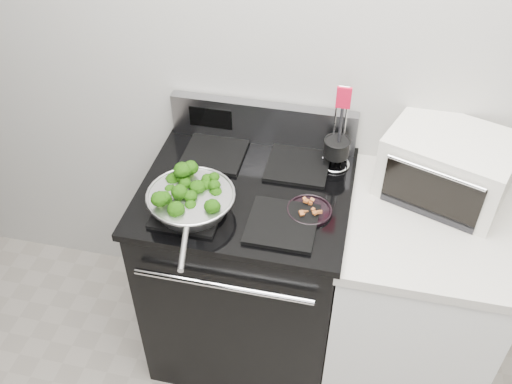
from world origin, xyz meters
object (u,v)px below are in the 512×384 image
(gas_range, at_px, (247,268))
(bacon_plate, at_px, (309,208))
(utensil_holder, at_px, (336,152))
(toaster_oven, at_px, (448,165))
(skillet, at_px, (191,201))

(gas_range, height_order, bacon_plate, gas_range)
(utensil_holder, relative_size, toaster_oven, 0.69)
(bacon_plate, bearing_deg, utensil_holder, 78.59)
(skillet, relative_size, utensil_holder, 1.38)
(bacon_plate, relative_size, toaster_oven, 0.31)
(utensil_holder, height_order, toaster_oven, utensil_holder)
(skillet, relative_size, toaster_oven, 0.95)
(gas_range, height_order, utensil_holder, utensil_holder)
(gas_range, distance_m, bacon_plate, 0.55)
(gas_range, xyz_separation_m, skillet, (-0.16, -0.17, 0.51))
(toaster_oven, bearing_deg, gas_range, -146.45)
(utensil_holder, bearing_deg, bacon_plate, -101.51)
(bacon_plate, xyz_separation_m, utensil_holder, (0.06, 0.29, 0.05))
(utensil_holder, xyz_separation_m, toaster_oven, (0.41, -0.03, 0.03))
(bacon_plate, bearing_deg, gas_range, 161.46)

